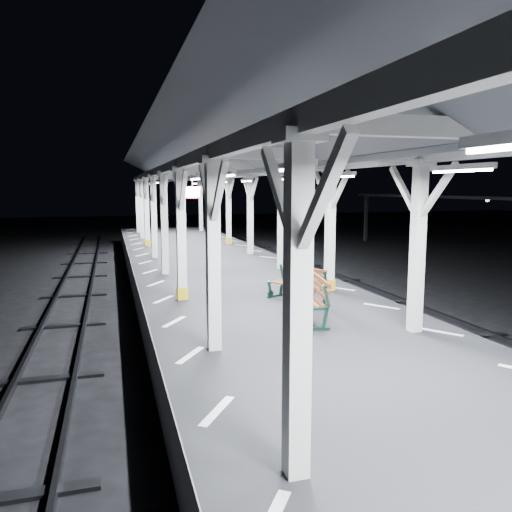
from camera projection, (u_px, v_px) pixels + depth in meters
name	position (u px, v px, depth m)	size (l,w,h in m)	color
ground	(284.00, 357.00, 11.30)	(120.00, 120.00, 0.00)	black
platform	(284.00, 335.00, 11.23)	(6.00, 50.00, 1.00)	black
hazard_stripes_left	(174.00, 322.00, 10.48)	(1.00, 48.00, 0.01)	silver
hazard_stripes_right	(381.00, 306.00, 11.84)	(1.00, 48.00, 0.01)	silver
track_left	(46.00, 376.00, 9.90)	(2.20, 60.00, 0.16)	#2D2D33
track_right	(469.00, 335.00, 12.67)	(2.20, 60.00, 0.16)	#2D2D33
canopy	(286.00, 152.00, 10.66)	(5.40, 49.00, 4.65)	silver
bench_near	(311.00, 297.00, 10.60)	(0.92, 1.78, 0.92)	#102F25
bench_mid	(299.00, 283.00, 12.33)	(1.16, 1.67, 0.85)	#102F25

